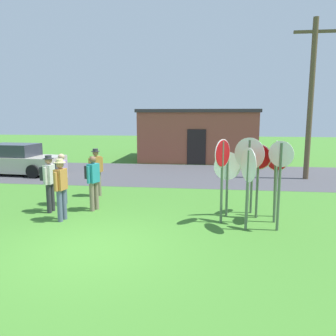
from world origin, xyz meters
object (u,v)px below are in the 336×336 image
stop_sign_rear_left (227,173)px  person_with_sunhat (93,179)px  stop_sign_leaning_right (249,165)px  person_in_blue (49,179)px  stop_sign_nearest (277,173)px  person_in_dark_shirt (61,186)px  utility_pole (311,97)px  stop_sign_leaning_left (280,171)px  stop_sign_rear_right (258,168)px  person_in_teal (62,175)px  person_near_signs (96,169)px  parked_car_on_street (18,160)px  stop_sign_low_front (248,174)px  stop_sign_tallest (276,167)px  stop_sign_far_back (222,166)px  stop_sign_center_cluster (252,167)px

stop_sign_rear_left → person_with_sunhat: 4.07m
stop_sign_leaning_right → person_in_blue: 5.88m
stop_sign_nearest → person_in_dark_shirt: size_ratio=1.12×
utility_pole → person_in_dark_shirt: size_ratio=4.08×
stop_sign_leaning_left → stop_sign_nearest: (0.16, 1.20, -0.24)m
stop_sign_rear_right → person_in_blue: (-6.15, -0.18, -0.43)m
person_in_teal → stop_sign_leaning_right: bearing=-11.2°
stop_sign_rear_right → person_near_signs: stop_sign_rear_right is taller
parked_car_on_street → stop_sign_low_front: bearing=-33.5°
stop_sign_low_front → person_in_dark_shirt: size_ratio=1.22×
stop_sign_rear_left → person_in_teal: stop_sign_rear_left is taller
stop_sign_rear_left → stop_sign_tallest: size_ratio=0.83×
stop_sign_leaning_right → stop_sign_far_back: 0.71m
person_in_dark_shirt → person_near_signs: same height
person_with_sunhat → parked_car_on_street: bearing=136.4°
stop_sign_leaning_left → stop_sign_leaning_right: bearing=143.3°
stop_sign_far_back → stop_sign_nearest: size_ratio=1.17×
stop_sign_leaning_right → person_with_sunhat: (-4.59, 0.66, -0.63)m
stop_sign_center_cluster → person_in_dark_shirt: (-5.32, -1.39, -0.41)m
stop_sign_rear_right → person_in_teal: bearing=173.8°
stop_sign_leaning_right → person_in_teal: stop_sign_leaning_right is taller
person_in_blue → person_in_teal: 0.84m
stop_sign_leaning_right → stop_sign_rear_right: (0.31, 0.49, -0.17)m
person_in_teal → stop_sign_far_back: bearing=-13.6°
stop_sign_rear_right → stop_sign_leaning_left: bearing=-69.0°
person_with_sunhat → person_near_signs: person_near_signs is taller
parked_car_on_street → person_in_teal: size_ratio=2.60×
utility_pole → person_near_signs: (-8.51, -4.38, -2.71)m
stop_sign_low_front → person_near_signs: bearing=149.2°
stop_sign_nearest → stop_sign_leaning_left: bearing=-97.6°
parked_car_on_street → stop_sign_center_cluster: bearing=-26.5°
utility_pole → parked_car_on_street: size_ratio=1.61×
person_in_teal → person_near_signs: bearing=60.3°
stop_sign_rear_left → stop_sign_center_cluster: size_ratio=0.92×
stop_sign_far_back → parked_car_on_street: bearing=146.9°
person_in_dark_shirt → person_with_sunhat: size_ratio=1.03×
stop_sign_rear_left → person_in_blue: (-5.31, -0.27, -0.27)m
utility_pole → stop_sign_leaning_right: 7.88m
stop_sign_nearest → person_with_sunhat: 5.46m
person_near_signs → stop_sign_center_cluster: bearing=-15.3°
stop_sign_nearest → person_near_signs: size_ratio=1.12×
stop_sign_rear_left → stop_sign_leaning_left: size_ratio=0.82×
parked_car_on_street → person_in_blue: bearing=-52.0°
stop_sign_rear_left → stop_sign_leaning_right: 0.86m
stop_sign_low_front → person_in_dark_shirt: 5.05m
stop_sign_tallest → person_in_teal: stop_sign_tallest is taller
person_near_signs → stop_sign_leaning_left: bearing=-26.8°
person_near_signs → parked_car_on_street: bearing=144.2°
stop_sign_rear_left → person_with_sunhat: (-4.06, 0.08, -0.30)m
stop_sign_leaning_left → person_in_dark_shirt: size_ratio=1.32×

